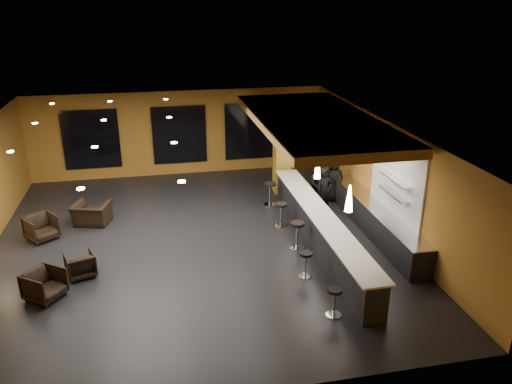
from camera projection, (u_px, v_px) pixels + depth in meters
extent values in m
cube|color=black|center=(196.00, 243.00, 15.33)|extent=(12.00, 13.00, 0.10)
cube|color=black|center=(190.00, 129.00, 14.01)|extent=(12.00, 13.00, 0.10)
cube|color=#A36B24|center=(179.00, 133.00, 20.64)|extent=(12.00, 0.10, 3.50)
cube|color=#A36B24|center=(226.00, 321.00, 8.70)|extent=(12.00, 0.10, 3.50)
cube|color=#A36B24|center=(384.00, 175.00, 15.81)|extent=(0.10, 13.00, 3.50)
cube|color=#A47030|center=(315.00, 121.00, 15.74)|extent=(3.60, 8.00, 0.28)
cube|color=black|center=(91.00, 140.00, 19.89)|extent=(2.20, 0.06, 2.40)
cube|color=black|center=(179.00, 135.00, 20.55)|extent=(2.20, 0.06, 2.40)
cube|color=black|center=(251.00, 131.00, 21.12)|extent=(2.20, 0.06, 2.40)
cube|color=white|center=(397.00, 178.00, 14.79)|extent=(0.06, 3.20, 2.40)
cube|color=black|center=(320.00, 231.00, 14.90)|extent=(0.60, 8.00, 1.00)
cube|color=silver|center=(321.00, 215.00, 14.71)|extent=(0.78, 8.10, 0.05)
cube|color=black|center=(375.00, 220.00, 15.76)|extent=(0.70, 6.00, 0.86)
cube|color=silver|center=(377.00, 207.00, 15.60)|extent=(0.72, 6.00, 0.03)
cube|color=silver|center=(394.00, 194.00, 14.73)|extent=(0.30, 1.50, 0.03)
cube|color=silver|center=(396.00, 179.00, 14.56)|extent=(0.30, 1.50, 0.03)
cube|color=#AA8326|center=(282.00, 148.00, 18.64)|extent=(0.60, 0.60, 3.50)
cone|color=white|center=(349.00, 198.00, 12.40)|extent=(0.20, 0.20, 0.70)
cone|color=white|center=(318.00, 167.00, 14.68)|extent=(0.20, 0.20, 0.70)
cone|color=white|center=(295.00, 144.00, 16.96)|extent=(0.20, 0.20, 0.70)
imported|color=black|center=(324.00, 192.00, 17.02)|extent=(0.66, 0.49, 1.63)
imported|color=black|center=(318.00, 184.00, 17.85)|extent=(0.80, 0.66, 1.54)
imported|color=black|center=(333.00, 179.00, 18.12)|extent=(0.91, 0.69, 1.66)
imported|color=black|center=(45.00, 285.00, 12.35)|extent=(1.16, 1.15, 0.76)
imported|color=black|center=(80.00, 264.00, 13.36)|extent=(0.92, 0.93, 0.68)
imported|color=black|center=(41.00, 228.00, 15.36)|extent=(1.18, 1.18, 0.78)
imported|color=black|center=(92.00, 214.00, 16.41)|extent=(1.34, 1.25, 0.72)
cylinder|color=silver|center=(333.00, 315.00, 11.79)|extent=(0.37, 0.37, 0.03)
cylinder|color=silver|center=(334.00, 303.00, 11.67)|extent=(0.06, 0.06, 0.65)
cylinder|color=black|center=(335.00, 290.00, 11.55)|extent=(0.35, 0.35, 0.07)
cylinder|color=silver|center=(305.00, 276.00, 13.43)|extent=(0.37, 0.37, 0.03)
cylinder|color=silver|center=(305.00, 265.00, 13.31)|extent=(0.06, 0.06, 0.65)
cylinder|color=black|center=(306.00, 254.00, 13.18)|extent=(0.35, 0.35, 0.07)
cylinder|color=silver|center=(297.00, 248.00, 14.94)|extent=(0.43, 0.43, 0.03)
cylinder|color=silver|center=(297.00, 236.00, 14.80)|extent=(0.07, 0.07, 0.75)
cylinder|color=black|center=(298.00, 224.00, 14.65)|extent=(0.41, 0.41, 0.09)
cylinder|color=silver|center=(281.00, 225.00, 16.38)|extent=(0.41, 0.41, 0.03)
cylinder|color=silver|center=(281.00, 215.00, 16.25)|extent=(0.07, 0.07, 0.71)
cylinder|color=black|center=(281.00, 205.00, 16.10)|extent=(0.39, 0.39, 0.08)
cylinder|color=silver|center=(270.00, 205.00, 18.01)|extent=(0.43, 0.43, 0.03)
cylinder|color=silver|center=(270.00, 195.00, 17.87)|extent=(0.08, 0.08, 0.76)
cylinder|color=black|center=(270.00, 184.00, 17.72)|extent=(0.41, 0.41, 0.09)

